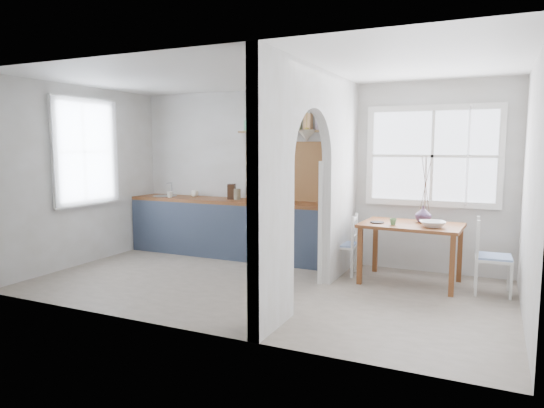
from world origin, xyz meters
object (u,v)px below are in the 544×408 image
at_px(chair_left, 342,244).
at_px(chair_right, 494,257).
at_px(dining_table, 410,254).
at_px(vase, 423,214).
at_px(kettle, 325,197).

xyz_separation_m(chair_left, chair_right, (1.88, -0.12, 0.04)).
distance_m(dining_table, chair_right, 0.96).
bearing_deg(chair_right, dining_table, 83.90).
height_order(dining_table, chair_right, chair_right).
height_order(dining_table, chair_left, chair_left).
distance_m(dining_table, chair_left, 0.92).
distance_m(chair_right, vase, 0.98).
xyz_separation_m(dining_table, chair_left, (-0.92, 0.06, 0.03)).
xyz_separation_m(dining_table, kettle, (-1.24, 0.27, 0.63)).
bearing_deg(vase, chair_right, -16.48).
bearing_deg(chair_left, chair_right, 79.88).
bearing_deg(dining_table, chair_left, 179.17).
bearing_deg(chair_right, vase, 70.84).
bearing_deg(vase, kettle, 176.75).
bearing_deg(dining_table, kettle, 170.90).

